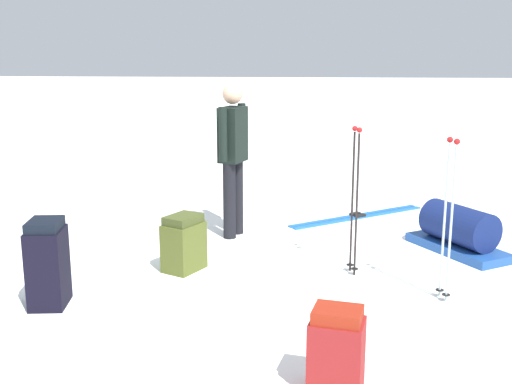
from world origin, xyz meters
name	(u,v)px	position (x,y,z in m)	size (l,w,h in m)	color
ground_plane	(256,260)	(0.00, 0.00, 0.00)	(80.00, 80.00, 0.00)	white
skier_standing	(233,152)	(-0.83, -0.32, 0.95)	(0.54, 0.32, 1.70)	black
ski_pair_near	(358,216)	(-1.73, 1.15, 0.01)	(1.28, 1.73, 0.05)	#1E5FAF
backpack_large_dark	(184,244)	(0.34, -0.66, 0.26)	(0.46, 0.42, 0.54)	#4B5420
backpack_bright	(337,351)	(2.43, 0.68, 0.27)	(0.33, 0.37, 0.55)	maroon
backpack_small_spare	(48,264)	(1.26, -1.61, 0.36)	(0.39, 0.32, 0.73)	black
ski_poles_planted_near	(355,194)	(0.30, 0.93, 0.77)	(0.18, 0.10, 1.39)	black
ski_poles_planted_far	(448,212)	(0.88, 1.65, 0.76)	(0.17, 0.10, 1.38)	#ABC1C8
gear_sled	(459,231)	(-0.43, 2.07, 0.22)	(1.18, 0.96, 0.49)	#1D468F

